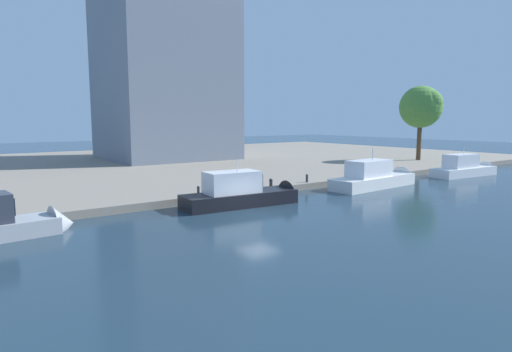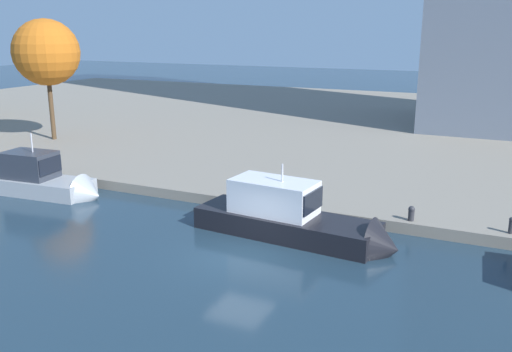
{
  "view_description": "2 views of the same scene",
  "coord_description": "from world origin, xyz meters",
  "px_view_note": "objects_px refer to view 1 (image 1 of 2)",
  "views": [
    {
      "loc": [
        -17.1,
        -23.1,
        6.4
      ],
      "look_at": [
        3.76,
        5.35,
        1.78
      ],
      "focal_mm": 30.67,
      "sensor_mm": 36.0,
      "label": 1
    },
    {
      "loc": [
        9.99,
        -19.71,
        9.53
      ],
      "look_at": [
        -1.6,
        5.07,
        2.21
      ],
      "focal_mm": 39.12,
      "sensor_mm": 36.0,
      "label": 2
    }
  ],
  "objects_px": {
    "motor_yacht_1": "(2,226)",
    "motor_yacht_3": "(377,179)",
    "mooring_bollard_1": "(271,182)",
    "motor_yacht_4": "(467,170)",
    "motor_yacht_2": "(246,195)",
    "tree_2": "(422,107)",
    "mooring_bollard_2": "(198,190)",
    "mooring_bollard_0": "(307,178)"
  },
  "relations": [
    {
      "from": "motor_yacht_3",
      "to": "mooring_bollard_2",
      "type": "xyz_separation_m",
      "value": [
        -17.34,
        3.19,
        0.2
      ]
    },
    {
      "from": "motor_yacht_3",
      "to": "tree_2",
      "type": "relative_size",
      "value": 1.06
    },
    {
      "from": "mooring_bollard_1",
      "to": "mooring_bollard_0",
      "type": "bearing_deg",
      "value": 2.04
    },
    {
      "from": "motor_yacht_4",
      "to": "tree_2",
      "type": "height_order",
      "value": "tree_2"
    },
    {
      "from": "mooring_bollard_0",
      "to": "motor_yacht_4",
      "type": "bearing_deg",
      "value": -10.87
    },
    {
      "from": "motor_yacht_3",
      "to": "mooring_bollard_0",
      "type": "xyz_separation_m",
      "value": [
        -5.91,
        3.28,
        0.23
      ]
    },
    {
      "from": "motor_yacht_2",
      "to": "mooring_bollard_0",
      "type": "xyz_separation_m",
      "value": [
        9.08,
        3.16,
        0.23
      ]
    },
    {
      "from": "motor_yacht_4",
      "to": "mooring_bollard_2",
      "type": "bearing_deg",
      "value": 178.24
    },
    {
      "from": "mooring_bollard_1",
      "to": "tree_2",
      "type": "distance_m",
      "value": 33.93
    },
    {
      "from": "motor_yacht_3",
      "to": "tree_2",
      "type": "distance_m",
      "value": 25.42
    },
    {
      "from": "motor_yacht_1",
      "to": "motor_yacht_4",
      "type": "distance_m",
      "value": 45.78
    },
    {
      "from": "motor_yacht_1",
      "to": "mooring_bollard_2",
      "type": "bearing_deg",
      "value": 7.01
    },
    {
      "from": "motor_yacht_2",
      "to": "mooring_bollard_2",
      "type": "distance_m",
      "value": 3.87
    },
    {
      "from": "mooring_bollard_1",
      "to": "mooring_bollard_2",
      "type": "height_order",
      "value": "mooring_bollard_1"
    },
    {
      "from": "motor_yacht_2",
      "to": "motor_yacht_3",
      "type": "relative_size",
      "value": 0.9
    },
    {
      "from": "motor_yacht_4",
      "to": "motor_yacht_1",
      "type": "bearing_deg",
      "value": -176.27
    },
    {
      "from": "motor_yacht_1",
      "to": "tree_2",
      "type": "bearing_deg",
      "value": 5.68
    },
    {
      "from": "motor_yacht_1",
      "to": "motor_yacht_3",
      "type": "relative_size",
      "value": 0.7
    },
    {
      "from": "motor_yacht_1",
      "to": "mooring_bollard_0",
      "type": "xyz_separation_m",
      "value": [
        24.93,
        2.86,
        0.32
      ]
    },
    {
      "from": "motor_yacht_3",
      "to": "mooring_bollard_1",
      "type": "distance_m",
      "value": 10.74
    },
    {
      "from": "motor_yacht_3",
      "to": "motor_yacht_1",
      "type": "bearing_deg",
      "value": 175.47
    },
    {
      "from": "motor_yacht_3",
      "to": "motor_yacht_4",
      "type": "bearing_deg",
      "value": -6.51
    },
    {
      "from": "mooring_bollard_2",
      "to": "mooring_bollard_0",
      "type": "bearing_deg",
      "value": 0.46
    },
    {
      "from": "motor_yacht_1",
      "to": "motor_yacht_3",
      "type": "height_order",
      "value": "motor_yacht_3"
    },
    {
      "from": "mooring_bollard_1",
      "to": "motor_yacht_4",
      "type": "bearing_deg",
      "value": -8.68
    },
    {
      "from": "tree_2",
      "to": "motor_yacht_4",
      "type": "bearing_deg",
      "value": -124.06
    },
    {
      "from": "motor_yacht_2",
      "to": "motor_yacht_1",
      "type": "bearing_deg",
      "value": -176.17
    },
    {
      "from": "motor_yacht_1",
      "to": "mooring_bollard_1",
      "type": "bearing_deg",
      "value": 2.91
    },
    {
      "from": "mooring_bollard_1",
      "to": "mooring_bollard_2",
      "type": "bearing_deg",
      "value": 179.48
    },
    {
      "from": "motor_yacht_1",
      "to": "mooring_bollard_1",
      "type": "relative_size",
      "value": 10.56
    },
    {
      "from": "motor_yacht_1",
      "to": "tree_2",
      "type": "relative_size",
      "value": 0.73
    },
    {
      "from": "tree_2",
      "to": "motor_yacht_3",
      "type": "bearing_deg",
      "value": -155.69
    },
    {
      "from": "mooring_bollard_2",
      "to": "tree_2",
      "type": "xyz_separation_m",
      "value": [
        39.52,
        6.83,
        7.11
      ]
    },
    {
      "from": "motor_yacht_2",
      "to": "motor_yacht_4",
      "type": "xyz_separation_m",
      "value": [
        29.91,
        -0.84,
        -0.08
      ]
    },
    {
      "from": "mooring_bollard_2",
      "to": "mooring_bollard_1",
      "type": "bearing_deg",
      "value": -0.52
    },
    {
      "from": "motor_yacht_1",
      "to": "mooring_bollard_2",
      "type": "height_order",
      "value": "motor_yacht_1"
    },
    {
      "from": "motor_yacht_3",
      "to": "motor_yacht_4",
      "type": "distance_m",
      "value": 14.94
    },
    {
      "from": "motor_yacht_3",
      "to": "mooring_bollard_0",
      "type": "relative_size",
      "value": 14.39
    },
    {
      "from": "motor_yacht_1",
      "to": "mooring_bollard_0",
      "type": "distance_m",
      "value": 25.1
    },
    {
      "from": "motor_yacht_4",
      "to": "motor_yacht_2",
      "type": "bearing_deg",
      "value": -176.46
    },
    {
      "from": "mooring_bollard_1",
      "to": "motor_yacht_3",
      "type": "bearing_deg",
      "value": -16.94
    },
    {
      "from": "motor_yacht_3",
      "to": "tree_2",
      "type": "bearing_deg",
      "value": 20.56
    }
  ]
}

